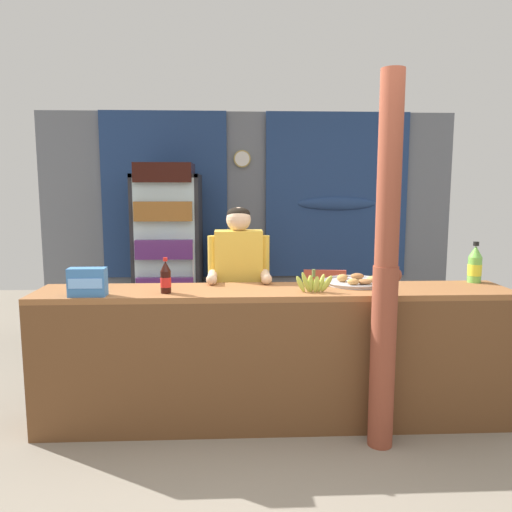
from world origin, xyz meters
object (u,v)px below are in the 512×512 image
(pastry_tray, at_px, (355,281))
(shopkeeper, at_px, (239,280))
(soda_bottle_lime_soda, at_px, (475,265))
(snack_box_biscuit, at_px, (87,282))
(soda_bottle_cola, at_px, (166,278))
(timber_post, at_px, (386,274))
(plastic_lawn_chair, at_px, (323,303))
(stall_counter, at_px, (276,346))
(bottle_shelf_rack, at_px, (236,280))
(banana_bunch, at_px, (314,283))
(drink_fridge, at_px, (168,245))

(pastry_tray, bearing_deg, shopkeeper, 161.74)
(soda_bottle_lime_soda, bearing_deg, snack_box_biscuit, -172.66)
(soda_bottle_cola, distance_m, pastry_tray, 1.37)
(shopkeeper, xyz_separation_m, pastry_tray, (0.85, -0.28, 0.04))
(timber_post, bearing_deg, soda_bottle_lime_soda, 33.25)
(plastic_lawn_chair, distance_m, soda_bottle_cola, 2.23)
(stall_counter, relative_size, snack_box_biscuit, 13.73)
(bottle_shelf_rack, height_order, soda_bottle_lime_soda, soda_bottle_lime_soda)
(bottle_shelf_rack, bearing_deg, banana_bunch, -77.87)
(stall_counter, xyz_separation_m, banana_bunch, (0.26, 0.00, 0.44))
(timber_post, relative_size, bottle_shelf_rack, 2.05)
(bottle_shelf_rack, xyz_separation_m, pastry_tray, (0.87, -2.16, 0.39))
(banana_bunch, bearing_deg, bottle_shelf_rack, 102.13)
(bottle_shelf_rack, xyz_separation_m, shopkeeper, (0.02, -1.88, 0.35))
(bottle_shelf_rack, height_order, pastry_tray, bottle_shelf_rack)
(plastic_lawn_chair, relative_size, banana_bunch, 3.22)
(plastic_lawn_chair, relative_size, pastry_tray, 1.90)
(pastry_tray, bearing_deg, snack_box_biscuit, -170.03)
(pastry_tray, bearing_deg, plastic_lawn_chair, 88.88)
(drink_fridge, xyz_separation_m, pastry_tray, (1.60, -1.86, -0.06))
(pastry_tray, bearing_deg, stall_counter, -156.58)
(soda_bottle_lime_soda, distance_m, banana_bunch, 1.29)
(drink_fridge, bearing_deg, timber_post, -55.09)
(plastic_lawn_chair, bearing_deg, drink_fridge, 164.42)
(soda_bottle_lime_soda, height_order, banana_bunch, soda_bottle_lime_soda)
(drink_fridge, height_order, plastic_lawn_chair, drink_fridge)
(plastic_lawn_chair, bearing_deg, stall_counter, -110.82)
(soda_bottle_cola, bearing_deg, pastry_tray, 10.57)
(pastry_tray, distance_m, banana_bunch, 0.44)
(banana_bunch, bearing_deg, stall_counter, -179.99)
(plastic_lawn_chair, distance_m, banana_bunch, 1.79)
(stall_counter, height_order, soda_bottle_lime_soda, soda_bottle_lime_soda)
(plastic_lawn_chair, distance_m, soda_bottle_lime_soda, 1.74)
(plastic_lawn_chair, bearing_deg, timber_post, -89.05)
(soda_bottle_lime_soda, bearing_deg, soda_bottle_cola, -172.88)
(soda_bottle_cola, bearing_deg, timber_post, -10.94)
(shopkeeper, relative_size, pastry_tray, 3.36)
(bottle_shelf_rack, distance_m, snack_box_biscuit, 2.70)
(plastic_lawn_chair, height_order, snack_box_biscuit, snack_box_biscuit)
(bottle_shelf_rack, bearing_deg, soda_bottle_lime_soda, -50.23)
(soda_bottle_lime_soda, distance_m, soda_bottle_cola, 2.26)
(plastic_lawn_chair, relative_size, snack_box_biscuit, 3.59)
(stall_counter, height_order, plastic_lawn_chair, stall_counter)
(banana_bunch, bearing_deg, timber_post, -32.44)
(plastic_lawn_chair, distance_m, shopkeeper, 1.50)
(drink_fridge, height_order, soda_bottle_cola, drink_fridge)
(drink_fridge, relative_size, soda_bottle_cola, 7.99)
(timber_post, height_order, banana_bunch, timber_post)
(stall_counter, bearing_deg, pastry_tray, 23.42)
(drink_fridge, distance_m, pastry_tray, 2.46)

